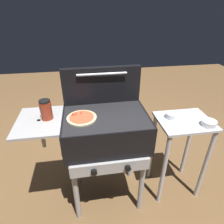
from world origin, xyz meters
TOP-DOWN VIEW (x-y plane):
  - ground_plane at (0.00, 0.00)m, footprint 8.00×8.00m
  - grill at (-0.01, -0.00)m, footprint 0.96×0.53m
  - grill_lid_open at (0.00, 0.21)m, footprint 0.63×0.08m
  - pizza_pepperoni at (-0.18, -0.03)m, footprint 0.21×0.21m
  - sauce_jar at (-0.42, 0.02)m, footprint 0.08×0.08m
  - prep_table at (0.66, 0.00)m, footprint 0.44×0.36m
  - topping_bowl_near at (0.80, -0.10)m, footprint 0.11×0.11m
  - topping_bowl_far at (0.57, 0.05)m, footprint 0.10×0.10m

SIDE VIEW (x-z plane):
  - ground_plane at x=0.00m, z-range 0.00..0.00m
  - prep_table at x=0.66m, z-range 0.16..0.95m
  - grill at x=-0.01m, z-range 0.31..1.21m
  - topping_bowl_far at x=0.57m, z-range 0.79..0.83m
  - topping_bowl_near at x=0.80m, z-range 0.79..0.83m
  - pizza_pepperoni at x=-0.18m, z-range 0.89..0.93m
  - sauce_jar at x=-0.42m, z-range 0.90..1.04m
  - grill_lid_open at x=0.00m, z-range 0.90..1.20m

